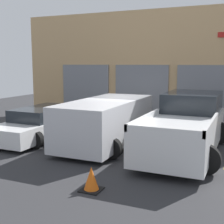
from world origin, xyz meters
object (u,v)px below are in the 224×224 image
object	(u,v)px
sedan_white	(43,123)
pickup_truck	(186,125)
traffic_cone	(91,180)
sedan_side	(106,121)

from	to	relation	value
sedan_white	pickup_truck	bearing A→B (deg)	2.86
sedan_white	traffic_cone	xyz separation A→B (m)	(4.09, -3.82, -0.30)
pickup_truck	sedan_white	bearing A→B (deg)	-177.14
sedan_side	traffic_cone	world-z (taller)	sedan_side
pickup_truck	sedan_white	xyz separation A→B (m)	(-5.44, -0.27, -0.30)
pickup_truck	sedan_white	world-z (taller)	pickup_truck
sedan_side	traffic_cone	distance (m)	4.08
pickup_truck	sedan_side	bearing A→B (deg)	-173.78
sedan_white	traffic_cone	size ratio (longest dim) A/B	8.45
traffic_cone	pickup_truck	bearing A→B (deg)	71.80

